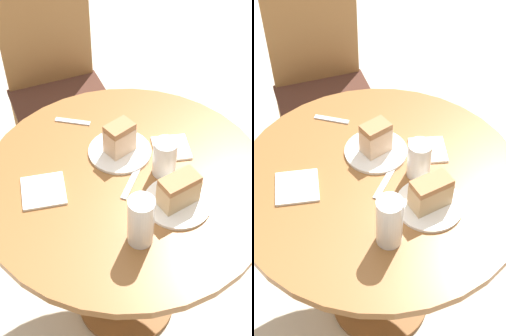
{
  "view_description": "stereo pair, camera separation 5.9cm",
  "coord_description": "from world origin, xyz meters",
  "views": [
    {
      "loc": [
        -0.32,
        -0.91,
        1.81
      ],
      "look_at": [
        0.0,
        0.0,
        0.8
      ],
      "focal_mm": 50.0,
      "sensor_mm": 36.0,
      "label": 1
    },
    {
      "loc": [
        -0.26,
        -0.92,
        1.81
      ],
      "look_at": [
        0.0,
        0.0,
        0.8
      ],
      "focal_mm": 50.0,
      "sensor_mm": 36.0,
      "label": 2
    }
  ],
  "objects": [
    {
      "name": "napkin_side",
      "position": [
        0.18,
        0.07,
        0.76
      ],
      "size": [
        0.13,
        0.13,
        0.01
      ],
      "rotation": [
        0.0,
        0.0,
        -0.19
      ],
      "color": "white",
      "rests_on": "table"
    },
    {
      "name": "table",
      "position": [
        0.0,
        0.0,
        0.61
      ],
      "size": [
        0.89,
        0.89,
        0.76
      ],
      "color": "brown",
      "rests_on": "ground_plane"
    },
    {
      "name": "glass_lemonade",
      "position": [
        -0.04,
        -0.23,
        0.83
      ],
      "size": [
        0.07,
        0.07,
        0.16
      ],
      "color": "silver",
      "rests_on": "table"
    },
    {
      "name": "fork",
      "position": [
        0.02,
        -0.02,
        0.76
      ],
      "size": [
        0.12,
        0.14,
        0.0
      ],
      "rotation": [
        0.0,
        0.0,
        0.88
      ],
      "color": "silver",
      "rests_on": "table"
    },
    {
      "name": "chair",
      "position": [
        -0.03,
        0.85,
        0.51
      ],
      "size": [
        0.46,
        0.43,
        0.98
      ],
      "rotation": [
        0.0,
        0.0,
        0.05
      ],
      "color": "olive",
      "rests_on": "ground_plane"
    },
    {
      "name": "spoon",
      "position": [
        -0.09,
        0.3,
        0.76
      ],
      "size": [
        0.11,
        0.08,
        0.0
      ],
      "rotation": [
        0.0,
        0.0,
        2.61
      ],
      "color": "silver",
      "rests_on": "table"
    },
    {
      "name": "cake_slice_near",
      "position": [
        0.02,
        0.11,
        0.82
      ],
      "size": [
        0.1,
        0.09,
        0.1
      ],
      "rotation": [
        0.0,
        0.0,
        5.09
      ],
      "color": "beige",
      "rests_on": "plate_near"
    },
    {
      "name": "ground_plane",
      "position": [
        0.0,
        0.0,
        0.0
      ],
      "size": [
        8.0,
        8.0,
        0.0
      ],
      "primitive_type": "plane",
      "color": "beige"
    },
    {
      "name": "plate_near",
      "position": [
        0.02,
        0.11,
        0.77
      ],
      "size": [
        0.2,
        0.2,
        0.01
      ],
      "color": "white",
      "rests_on": "table"
    },
    {
      "name": "napkin_stack",
      "position": [
        -0.25,
        0.03,
        0.76
      ],
      "size": [
        0.14,
        0.14,
        0.01
      ],
      "rotation": [
        0.0,
        0.0,
        -0.12
      ],
      "color": "white",
      "rests_on": "table"
    },
    {
      "name": "glass_water",
      "position": [
        0.12,
        -0.02,
        0.82
      ],
      "size": [
        0.07,
        0.07,
        0.12
      ],
      "color": "silver",
      "rests_on": "table"
    },
    {
      "name": "cake_slice_far",
      "position": [
        0.11,
        -0.15,
        0.82
      ],
      "size": [
        0.12,
        0.09,
        0.1
      ],
      "rotation": [
        0.0,
        0.0,
        1.81
      ],
      "color": "tan",
      "rests_on": "plate_far"
    },
    {
      "name": "plate_far",
      "position": [
        0.11,
        -0.15,
        0.77
      ],
      "size": [
        0.2,
        0.2,
        0.01
      ],
      "color": "white",
      "rests_on": "table"
    }
  ]
}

